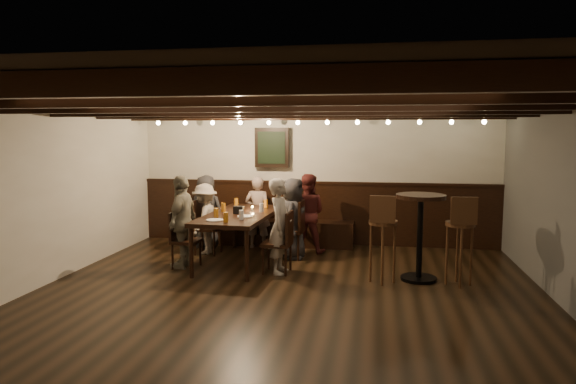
% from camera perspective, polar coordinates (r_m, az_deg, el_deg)
% --- Properties ---
extents(room, '(7.00, 7.00, 7.00)m').
position_cam_1_polar(room, '(8.14, 0.12, -0.08)').
color(room, black).
rests_on(room, ground).
extents(dining_table, '(1.01, 2.11, 0.78)m').
position_cam_1_polar(dining_table, '(8.00, -5.39, -2.83)').
color(dining_table, black).
rests_on(dining_table, floor).
extents(chair_left_near, '(0.43, 0.43, 0.91)m').
position_cam_1_polar(chair_left_near, '(8.73, -9.00, -4.99)').
color(chair_left_near, black).
rests_on(chair_left_near, floor).
extents(chair_left_far, '(0.40, 0.40, 0.85)m').
position_cam_1_polar(chair_left_far, '(7.92, -11.33, -6.37)').
color(chair_left_far, black).
rests_on(chair_left_far, floor).
extents(chair_right_near, '(0.44, 0.44, 0.94)m').
position_cam_1_polar(chair_right_near, '(8.33, 0.32, -5.41)').
color(chair_right_near, black).
rests_on(chair_right_near, floor).
extents(chair_right_far, '(0.43, 0.43, 0.90)m').
position_cam_1_polar(chair_right_far, '(7.47, -1.10, -6.91)').
color(chair_right_far, black).
rests_on(chair_right_far, floor).
extents(person_bench_left, '(0.64, 0.43, 1.28)m').
position_cam_1_polar(person_bench_left, '(9.15, -9.08, -2.14)').
color(person_bench_left, '#2A292C').
rests_on(person_bench_left, floor).
extents(person_bench_centre, '(0.47, 0.32, 1.27)m').
position_cam_1_polar(person_bench_centre, '(9.01, -3.38, -2.26)').
color(person_bench_centre, gray).
rests_on(person_bench_centre, floor).
extents(person_bench_right, '(0.67, 0.53, 1.34)m').
position_cam_1_polar(person_bench_right, '(8.66, 2.10, -2.38)').
color(person_bench_right, maroon).
rests_on(person_bench_right, floor).
extents(person_left_near, '(0.47, 0.78, 1.18)m').
position_cam_1_polar(person_left_near, '(8.69, -9.22, -2.95)').
color(person_left_near, gray).
rests_on(person_left_near, floor).
extents(person_left_far, '(0.37, 0.83, 1.40)m').
position_cam_1_polar(person_left_far, '(7.85, -11.62, -3.22)').
color(person_left_far, gray).
rests_on(person_left_far, floor).
extents(person_right_near, '(0.44, 0.65, 1.30)m').
position_cam_1_polar(person_right_near, '(8.25, 0.53, -2.95)').
color(person_right_near, '#2B2A2D').
rests_on(person_right_near, floor).
extents(person_right_far, '(0.35, 0.51, 1.38)m').
position_cam_1_polar(person_right_far, '(7.38, -0.87, -3.80)').
color(person_right_far, '#A09687').
rests_on(person_right_far, floor).
extents(pint_a, '(0.07, 0.07, 0.14)m').
position_cam_1_polar(pint_a, '(8.72, -5.78, -1.16)').
color(pint_a, '#BF7219').
rests_on(pint_a, dining_table).
extents(pint_b, '(0.07, 0.07, 0.14)m').
position_cam_1_polar(pint_b, '(8.53, -2.49, -1.31)').
color(pint_b, '#BF7219').
rests_on(pint_b, dining_table).
extents(pint_c, '(0.07, 0.07, 0.14)m').
position_cam_1_polar(pint_c, '(8.17, -7.20, -1.71)').
color(pint_c, '#BF7219').
rests_on(pint_c, dining_table).
extents(pint_d, '(0.07, 0.07, 0.14)m').
position_cam_1_polar(pint_d, '(8.09, -2.95, -1.75)').
color(pint_d, silver).
rests_on(pint_d, dining_table).
extents(pint_e, '(0.07, 0.07, 0.14)m').
position_cam_1_polar(pint_e, '(7.63, -8.00, -2.31)').
color(pint_e, '#BF7219').
rests_on(pint_e, dining_table).
extents(pint_f, '(0.07, 0.07, 0.14)m').
position_cam_1_polar(pint_f, '(7.40, -5.20, -2.55)').
color(pint_f, silver).
rests_on(pint_f, dining_table).
extents(pint_g, '(0.07, 0.07, 0.14)m').
position_cam_1_polar(pint_g, '(7.21, -6.93, -2.81)').
color(pint_g, '#BF7219').
rests_on(pint_g, dining_table).
extents(plate_near, '(0.24, 0.24, 0.01)m').
position_cam_1_polar(plate_near, '(7.38, -8.14, -3.10)').
color(plate_near, white).
rests_on(plate_near, dining_table).
extents(plate_far, '(0.24, 0.24, 0.01)m').
position_cam_1_polar(plate_far, '(7.65, -4.79, -2.71)').
color(plate_far, white).
rests_on(plate_far, dining_table).
extents(condiment_caddy, '(0.15, 0.10, 0.12)m').
position_cam_1_polar(condiment_caddy, '(7.93, -5.51, -2.00)').
color(condiment_caddy, black).
rests_on(condiment_caddy, dining_table).
extents(candle, '(0.05, 0.05, 0.05)m').
position_cam_1_polar(candle, '(8.24, -3.98, -1.92)').
color(candle, beige).
rests_on(candle, dining_table).
extents(high_top_table, '(0.67, 0.67, 1.19)m').
position_cam_1_polar(high_top_table, '(7.23, 14.47, -3.48)').
color(high_top_table, black).
rests_on(high_top_table, floor).
extents(bar_stool_left, '(0.38, 0.40, 1.21)m').
position_cam_1_polar(bar_stool_left, '(7.07, 10.46, -6.36)').
color(bar_stool_left, '#3C2113').
rests_on(bar_stool_left, floor).
extents(bar_stool_right, '(0.38, 0.40, 1.21)m').
position_cam_1_polar(bar_stool_right, '(7.20, 18.49, -6.36)').
color(bar_stool_right, '#3C2113').
rests_on(bar_stool_right, floor).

